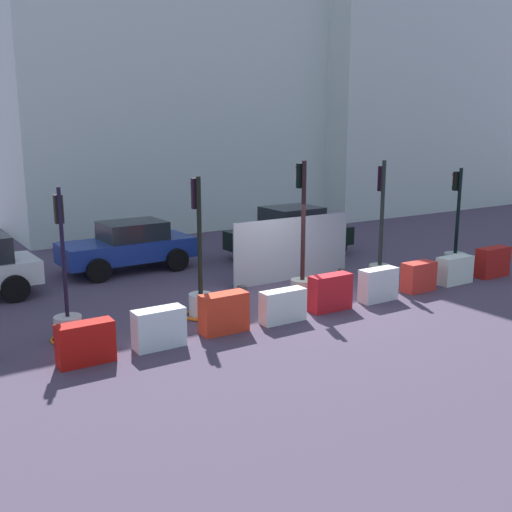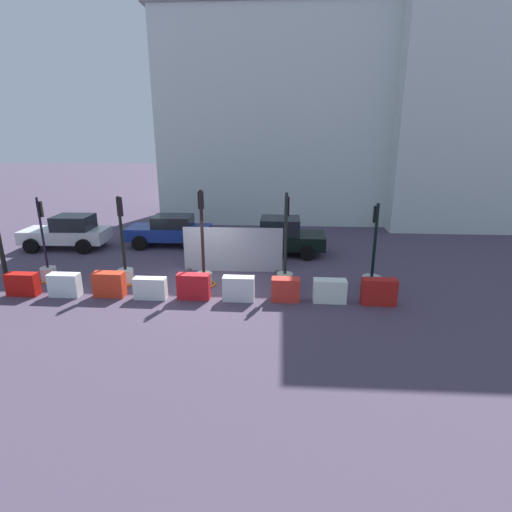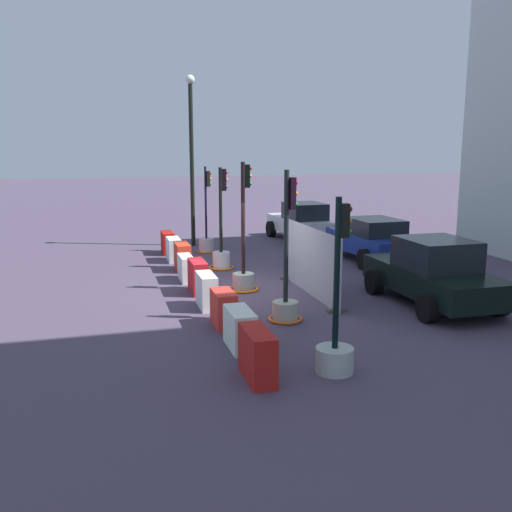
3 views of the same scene
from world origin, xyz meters
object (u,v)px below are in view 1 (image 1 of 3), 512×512
(construction_barrier_6, at_px, (419,277))
(car_blue_estate, at_px, (128,246))
(traffic_light_0, at_px, (67,316))
(traffic_light_4, at_px, (455,248))
(traffic_light_1, at_px, (200,292))
(construction_barrier_7, at_px, (454,270))
(construction_barrier_2, at_px, (224,313))
(construction_barrier_0, at_px, (86,343))
(traffic_light_3, at_px, (380,259))
(car_black_sedan, at_px, (290,233))
(construction_barrier_1, at_px, (159,328))
(construction_barrier_3, at_px, (283,306))
(construction_barrier_5, at_px, (378,285))
(construction_barrier_4, at_px, (330,293))
(traffic_light_2, at_px, (302,273))
(construction_barrier_8, at_px, (493,262))

(construction_barrier_6, xyz_separation_m, car_blue_estate, (-5.81, 6.70, 0.38))
(traffic_light_0, height_order, traffic_light_4, traffic_light_0)
(traffic_light_1, xyz_separation_m, construction_barrier_7, (7.60, -1.30, -0.21))
(construction_barrier_2, bearing_deg, construction_barrier_0, -178.29)
(traffic_light_3, xyz_separation_m, car_black_sedan, (-0.28, 4.11, 0.20))
(construction_barrier_1, xyz_separation_m, construction_barrier_3, (3.09, -0.05, -0.03))
(construction_barrier_6, relative_size, car_blue_estate, 0.23)
(construction_barrier_2, distance_m, construction_barrier_5, 4.59)
(car_black_sedan, relative_size, car_blue_estate, 1.05)
(traffic_light_1, distance_m, construction_barrier_4, 3.21)
(traffic_light_3, bearing_deg, construction_barrier_2, -166.42)
(traffic_light_3, height_order, construction_barrier_1, traffic_light_3)
(traffic_light_2, bearing_deg, traffic_light_0, 178.78)
(construction_barrier_6, height_order, car_blue_estate, car_blue_estate)
(traffic_light_2, relative_size, construction_barrier_6, 3.74)
(traffic_light_0, distance_m, car_black_sedan, 9.88)
(construction_barrier_3, distance_m, construction_barrier_5, 3.08)
(traffic_light_4, bearing_deg, car_black_sedan, 129.32)
(traffic_light_4, bearing_deg, construction_barrier_3, -169.41)
(construction_barrier_5, height_order, car_black_sedan, car_black_sedan)
(construction_barrier_7, distance_m, car_black_sedan, 5.90)
(construction_barrier_0, bearing_deg, construction_barrier_1, 0.75)
(construction_barrier_0, height_order, construction_barrier_5, construction_barrier_5)
(car_black_sedan, xyz_separation_m, car_blue_estate, (-5.52, 1.09, -0.04))
(traffic_light_2, distance_m, construction_barrier_8, 6.35)
(construction_barrier_3, bearing_deg, construction_barrier_8, 0.17)
(traffic_light_0, height_order, construction_barrier_2, traffic_light_0)
(construction_barrier_3, relative_size, construction_barrier_5, 1.04)
(construction_barrier_7, xyz_separation_m, car_blue_estate, (-7.31, 6.70, 0.39))
(traffic_light_4, xyz_separation_m, construction_barrier_2, (-9.38, -1.35, -0.17))
(traffic_light_4, relative_size, car_blue_estate, 0.77)
(construction_barrier_3, bearing_deg, car_blue_estate, 99.36)
(traffic_light_2, distance_m, traffic_light_3, 3.06)
(traffic_light_1, height_order, construction_barrier_4, traffic_light_1)
(traffic_light_4, xyz_separation_m, construction_barrier_8, (-0.06, -1.45, -0.17))
(traffic_light_2, relative_size, construction_barrier_1, 3.39)
(traffic_light_1, bearing_deg, construction_barrier_0, -156.66)
(construction_barrier_3, relative_size, car_black_sedan, 0.26)
(construction_barrier_6, bearing_deg, construction_barrier_1, -179.49)
(traffic_light_3, distance_m, traffic_light_4, 3.21)
(construction_barrier_5, relative_size, construction_barrier_6, 1.11)
(construction_barrier_2, xyz_separation_m, construction_barrier_6, (6.20, -0.00, -0.04))
(traffic_light_3, xyz_separation_m, construction_barrier_6, (0.02, -1.50, -0.22))
(construction_barrier_5, bearing_deg, construction_barrier_2, 178.93)
(construction_barrier_1, xyz_separation_m, construction_barrier_4, (4.60, 0.04, 0.04))
(traffic_light_0, relative_size, traffic_light_4, 1.02)
(traffic_light_1, distance_m, car_blue_estate, 5.41)
(construction_barrier_7, bearing_deg, traffic_light_0, 172.56)
(traffic_light_4, bearing_deg, construction_barrier_8, -92.47)
(traffic_light_2, xyz_separation_m, construction_barrier_6, (3.07, -1.27, -0.26))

